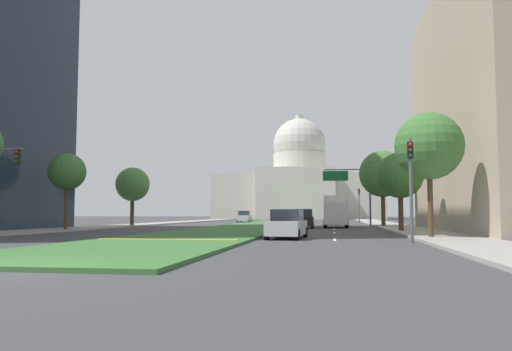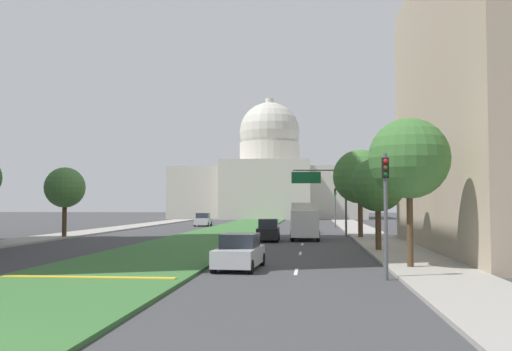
{
  "view_description": "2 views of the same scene",
  "coord_description": "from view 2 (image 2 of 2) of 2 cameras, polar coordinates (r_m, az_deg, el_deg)",
  "views": [
    {
      "loc": [
        8.22,
        -11.58,
        1.49
      ],
      "look_at": [
        -1.08,
        48.54,
        6.03
      ],
      "focal_mm": 35.08,
      "sensor_mm": 36.0,
      "label": 1
    },
    {
      "loc": [
        9.02,
        -9.75,
        3.14
      ],
      "look_at": [
        2.81,
        53.5,
        6.25
      ],
      "focal_mm": 39.91,
      "sensor_mm": 36.0,
      "label": 2
    }
  ],
  "objects": [
    {
      "name": "sedan_far_horizon",
      "position": [
        78.97,
        -5.33,
        -4.46
      ],
      "size": [
        2.17,
        4.73,
        1.79
      ],
      "color": "silver",
      "rests_on": "ground_plane"
    },
    {
      "name": "median_curb_nose",
      "position": [
        24.26,
        -16.5,
        -9.75
      ],
      "size": [
        7.24,
        0.5,
        0.04
      ],
      "primitive_type": "cube",
      "color": "gold",
      "rests_on": "grass_median"
    },
    {
      "name": "sedan_lead_stopped",
      "position": [
        27.43,
        -1.67,
        -7.72
      ],
      "size": [
        2.18,
        4.5,
        1.69
      ],
      "color": "#BCBCC1",
      "rests_on": "ground_plane"
    },
    {
      "name": "sedan_midblock",
      "position": [
        47.29,
        1.24,
        -5.57
      ],
      "size": [
        1.91,
        4.17,
        1.85
      ],
      "color": "black",
      "rests_on": "ground_plane"
    },
    {
      "name": "sidewalk_right",
      "position": [
        54.94,
        11.43,
        -5.95
      ],
      "size": [
        4.0,
        100.85,
        0.15
      ],
      "primitive_type": "cube",
      "color": "#9E9991",
      "rests_on": "ground_plane"
    },
    {
      "name": "street_tree_right_near",
      "position": [
        28.07,
        15.09,
        1.63
      ],
      "size": [
        3.86,
        3.86,
        7.22
      ],
      "color": "#4C3823",
      "rests_on": "ground_plane"
    },
    {
      "name": "lane_dashes_right",
      "position": [
        46.75,
        4.73,
        -6.64
      ],
      "size": [
        0.16,
        43.77,
        0.01
      ],
      "color": "silver",
      "rests_on": "ground_plane"
    },
    {
      "name": "street_tree_left_far",
      "position": [
        54.57,
        -18.61,
        -1.18
      ],
      "size": [
        3.68,
        3.68,
        6.42
      ],
      "color": "#4C3823",
      "rests_on": "ground_plane"
    },
    {
      "name": "sedan_distant",
      "position": [
        60.26,
        4.72,
        -4.97
      ],
      "size": [
        1.95,
        4.12,
        1.83
      ],
      "color": "silver",
      "rests_on": "ground_plane"
    },
    {
      "name": "sedan_very_far",
      "position": [
        91.82,
        5.0,
        -4.26
      ],
      "size": [
        2.2,
        4.56,
        1.68
      ],
      "color": "silver",
      "rests_on": "ground_plane"
    },
    {
      "name": "traffic_light_far_right",
      "position": [
        74.52,
        7.94,
        -2.64
      ],
      "size": [
        0.28,
        0.35,
        5.2
      ],
      "color": "#515456",
      "rests_on": "ground_plane"
    },
    {
      "name": "capitol_building",
      "position": [
        121.44,
        1.34,
        -0.48
      ],
      "size": [
        39.77,
        26.17,
        25.77
      ],
      "color": "beige",
      "rests_on": "ground_plane"
    },
    {
      "name": "street_tree_right_far",
      "position": [
        51.52,
        10.39,
        -0.13
      ],
      "size": [
        4.83,
        4.83,
        7.94
      ],
      "color": "#4C3823",
      "rests_on": "ground_plane"
    },
    {
      "name": "traffic_light_near_right",
      "position": [
        24.0,
        12.86,
        -2.32
      ],
      "size": [
        0.28,
        0.35,
        5.2
      ],
      "color": "#515456",
      "rests_on": "ground_plane"
    },
    {
      "name": "grass_median",
      "position": [
        60.93,
        -2.92,
        -5.69
      ],
      "size": [
        8.04,
        100.85,
        0.14
      ],
      "primitive_type": "cube",
      "color": "#386B33",
      "rests_on": "ground_plane"
    },
    {
      "name": "ground_plane",
      "position": [
        66.47,
        -2.21,
        -5.51
      ],
      "size": [
        260.0,
        260.0,
        0.0
      ],
      "primitive_type": "plane",
      "color": "#3D3D3F"
    },
    {
      "name": "sidewalk_left",
      "position": [
        59.52,
        -17.81,
        -5.62
      ],
      "size": [
        4.0,
        100.85,
        0.15
      ],
      "primitive_type": "cube",
      "color": "#9E9991",
      "rests_on": "ground_plane"
    },
    {
      "name": "overhead_guide_sign",
      "position": [
        54.56,
        6.99,
        -1.22
      ],
      "size": [
        5.26,
        0.2,
        6.5
      ],
      "color": "#515456",
      "rests_on": "ground_plane"
    },
    {
      "name": "street_tree_right_mid",
      "position": [
        37.76,
        12.12,
        -0.94
      ],
      "size": [
        3.52,
        3.52,
        6.12
      ],
      "color": "#4C3823",
      "rests_on": "ground_plane"
    },
    {
      "name": "box_truck_delivery",
      "position": [
        49.52,
        4.97,
        -4.49
      ],
      "size": [
        2.4,
        6.4,
        3.2
      ],
      "color": "silver",
      "rests_on": "ground_plane"
    }
  ]
}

